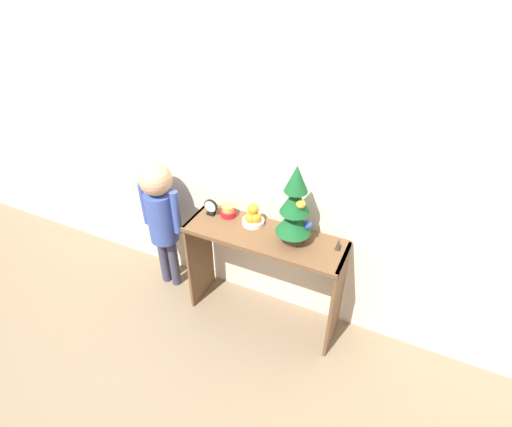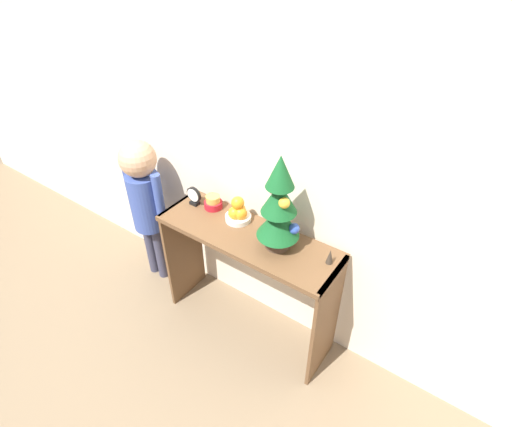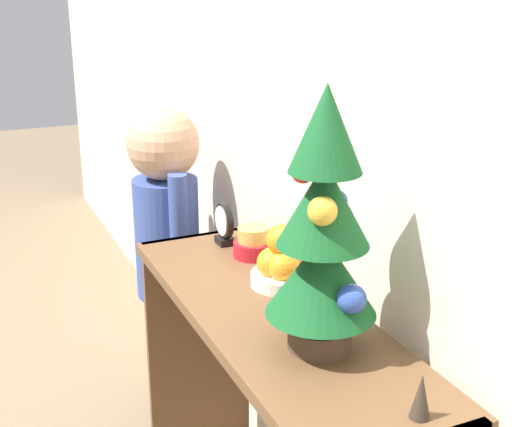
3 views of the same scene
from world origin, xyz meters
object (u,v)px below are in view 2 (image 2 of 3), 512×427
Objects in this scene: singing_bowl at (213,202)px; child_figure at (145,194)px; mini_tree at (279,207)px; figurine at (330,256)px; desk_clock at (194,196)px; fruit_bowl at (238,212)px.

singing_bowl is 0.54m from child_figure.
mini_tree is 6.39× the size of figurine.
desk_clock is at bearing 6.66° from child_figure.
figurine is (0.59, -0.02, -0.01)m from fruit_bowl.
figurine is at bearing 2.30° from child_figure.
singing_bowl is 0.79m from figurine.
mini_tree is 0.66m from desk_clock.
mini_tree reaches higher than fruit_bowl.
figurine is at bearing -1.91° from fruit_bowl.
singing_bowl is at bearing 175.92° from fruit_bowl.
mini_tree reaches higher than singing_bowl.
fruit_bowl is 0.32m from desk_clock.
desk_clock is at bearing -179.67° from figurine.
mini_tree is at bearing 0.66° from child_figure.
desk_clock is 0.43m from child_figure.
mini_tree is 0.37m from fruit_bowl.
figurine reaches higher than singing_bowl.
fruit_bowl is at bearing 5.75° from child_figure.
child_figure is (-1.03, -0.01, -0.32)m from mini_tree.
desk_clock is 0.11× the size of child_figure.
fruit_bowl is at bearing 168.83° from mini_tree.
child_figure is (-0.72, -0.07, -0.12)m from fruit_bowl.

